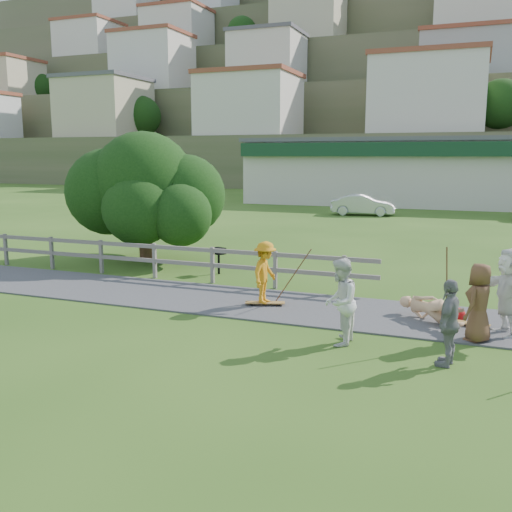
# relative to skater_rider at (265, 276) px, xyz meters

# --- Properties ---
(ground) EXTENTS (260.00, 260.00, 0.00)m
(ground) POSITION_rel_skater_rider_xyz_m (-0.41, -1.33, -0.79)
(ground) COLOR #2D5217
(ground) RESTS_ON ground
(path) EXTENTS (34.00, 3.00, 0.04)m
(path) POSITION_rel_skater_rider_xyz_m (-0.41, 0.17, -0.77)
(path) COLOR #3C3C3F
(path) RESTS_ON ground
(fence) EXTENTS (15.05, 0.10, 1.10)m
(fence) POSITION_rel_skater_rider_xyz_m (-5.03, 1.97, -0.07)
(fence) COLOR #656159
(fence) RESTS_ON ground
(strip_mall) EXTENTS (32.50, 10.75, 5.10)m
(strip_mall) POSITION_rel_skater_rider_xyz_m (3.59, 33.61, 1.79)
(strip_mall) COLOR beige
(strip_mall) RESTS_ON ground
(hillside) EXTENTS (220.00, 67.00, 47.50)m
(hillside) POSITION_rel_skater_rider_xyz_m (-0.41, 89.98, 13.62)
(hillside) COLOR #465331
(hillside) RESTS_ON ground
(skater_rider) EXTENTS (0.65, 1.05, 1.58)m
(skater_rider) POSITION_rel_skater_rider_xyz_m (0.00, 0.00, 0.00)
(skater_rider) COLOR orange
(skater_rider) RESTS_ON ground
(skater_fallen) EXTENTS (1.42, 1.61, 0.63)m
(skater_fallen) POSITION_rel_skater_rider_xyz_m (4.04, 0.07, -0.47)
(skater_fallen) COLOR tan
(skater_fallen) RESTS_ON ground
(spectator_a) EXTENTS (0.68, 0.87, 1.78)m
(spectator_a) POSITION_rel_skater_rider_xyz_m (2.43, -2.19, 0.10)
(spectator_a) COLOR silver
(spectator_a) RESTS_ON ground
(spectator_b) EXTENTS (0.57, 1.01, 1.62)m
(spectator_b) POSITION_rel_skater_rider_xyz_m (4.54, -2.64, 0.02)
(spectator_b) COLOR gray
(spectator_b) RESTS_ON ground
(spectator_c) EXTENTS (0.81, 0.95, 1.65)m
(spectator_c) POSITION_rel_skater_rider_xyz_m (5.05, -1.01, 0.03)
(spectator_c) COLOR brown
(spectator_c) RESTS_ON ground
(spectator_d) EXTENTS (1.19, 1.86, 1.91)m
(spectator_d) POSITION_rel_skater_rider_xyz_m (5.62, -0.36, 0.17)
(spectator_d) COLOR white
(spectator_d) RESTS_ON ground
(car_silver) EXTENTS (4.14, 1.89, 1.31)m
(car_silver) POSITION_rel_skater_rider_xyz_m (-1.89, 23.18, -0.13)
(car_silver) COLOR silver
(car_silver) RESTS_ON ground
(tree) EXTENTS (5.99, 5.99, 3.64)m
(tree) POSITION_rel_skater_rider_xyz_m (-6.35, 4.59, 1.03)
(tree) COLOR black
(tree) RESTS_ON ground
(bbq) EXTENTS (0.49, 0.44, 0.86)m
(bbq) POSITION_rel_skater_rider_xyz_m (-2.80, 3.25, -0.36)
(bbq) COLOR black
(bbq) RESTS_ON ground
(longboard_rider) EXTENTS (1.03, 0.56, 0.11)m
(longboard_rider) POSITION_rel_skater_rider_xyz_m (0.00, 0.00, -0.73)
(longboard_rider) COLOR olive
(longboard_rider) RESTS_ON ground
(longboard_fallen) EXTENTS (1.00, 0.42, 0.11)m
(longboard_fallen) POSITION_rel_skater_rider_xyz_m (4.84, -0.03, -0.74)
(longboard_fallen) COLOR olive
(longboard_fallen) RESTS_ON ground
(helmet) EXTENTS (0.32, 0.32, 0.32)m
(helmet) POSITION_rel_skater_rider_xyz_m (4.64, 0.42, -0.63)
(helmet) COLOR red
(helmet) RESTS_ON ground
(pole_rider) EXTENTS (0.03, 0.03, 1.78)m
(pole_rider) POSITION_rel_skater_rider_xyz_m (0.60, 0.40, 0.10)
(pole_rider) COLOR brown
(pole_rider) RESTS_ON ground
(pole_spec_left) EXTENTS (0.03, 0.03, 2.03)m
(pole_spec_left) POSITION_rel_skater_rider_xyz_m (4.44, -1.51, 0.23)
(pole_spec_left) COLOR brown
(pole_spec_left) RESTS_ON ground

